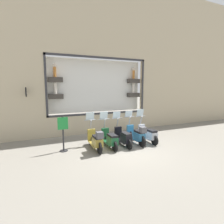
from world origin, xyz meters
TOP-DOWN VIEW (x-y plane):
  - ground_plane at (0.00, 0.00)m, footprint 120.00×120.00m
  - building_facade at (3.60, 0.00)m, footprint 1.18×36.00m
  - scooter_silver_0 at (0.53, -1.65)m, footprint 1.80×0.60m
  - scooter_teal_1 at (0.47, -0.93)m, footprint 1.81×0.60m
  - scooter_black_2 at (0.53, -0.21)m, footprint 1.80×0.60m
  - scooter_green_3 at (0.53, 0.51)m, footprint 1.79×0.60m
  - scooter_olive_4 at (0.47, 1.24)m, footprint 1.80×0.60m
  - shop_sign_post at (0.93, 2.61)m, footprint 0.36×0.45m

SIDE VIEW (x-z plane):
  - ground_plane at x=0.00m, z-range 0.00..0.00m
  - scooter_black_2 at x=0.53m, z-range -0.37..1.22m
  - scooter_green_3 at x=0.53m, z-range -0.40..1.24m
  - scooter_silver_0 at x=0.53m, z-range -0.40..1.26m
  - scooter_olive_4 at x=0.47m, z-range -0.35..1.30m
  - scooter_teal_1 at x=0.47m, z-range -0.31..1.29m
  - shop_sign_post at x=0.93m, z-range 0.06..1.66m
  - building_facade at x=3.60m, z-range 0.10..9.48m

